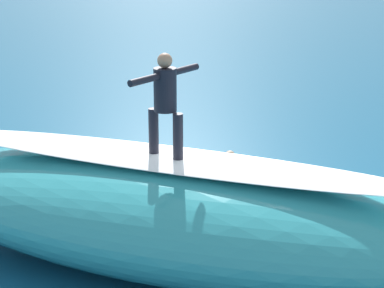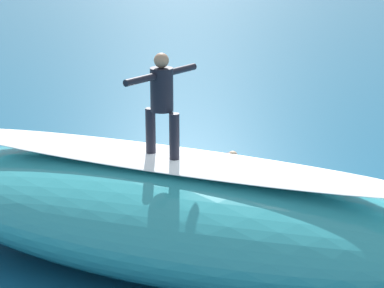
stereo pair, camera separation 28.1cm
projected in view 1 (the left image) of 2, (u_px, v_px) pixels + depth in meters
ground_plane at (244, 228)px, 11.64m from camera, size 120.00×120.00×0.00m
wave_crest at (171, 213)px, 10.28m from camera, size 8.70×3.90×1.53m
wave_foam_lip at (171, 159)px, 10.04m from camera, size 7.26×1.72×0.08m
surfboard_riding at (166, 159)px, 10.07m from camera, size 2.09×0.87×0.06m
surfer_riding at (165, 98)px, 9.80m from camera, size 0.57×1.37×1.46m
surfboard_paddling at (211, 171)px, 14.09m from camera, size 1.58×2.45×0.06m
surfer_paddling at (206, 165)px, 13.97m from camera, size 0.91×1.56×0.30m
foam_patch_near at (187, 166)px, 14.23m from camera, size 1.16×1.27×0.16m
foam_patch_mid at (191, 244)px, 10.87m from camera, size 1.10×1.19×0.17m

